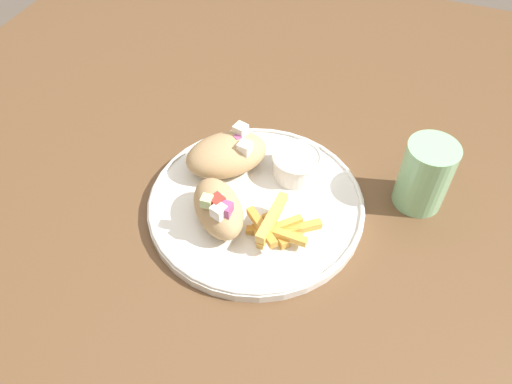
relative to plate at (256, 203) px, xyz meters
The scene contains 8 objects.
ground_plane 0.72m from the plate, 48.69° to the left, with size 10.00×10.00×0.00m, color brown.
table 0.08m from the plate, 48.69° to the left, with size 1.40×1.40×0.71m.
plate is the anchor object (origin of this frame).
pita_sandwich_near 0.07m from the plate, 123.51° to the right, with size 0.12×0.12×0.07m.
pita_sandwich_far 0.09m from the plate, 143.10° to the left, with size 0.15×0.14×0.06m.
fries_pile 0.07m from the plate, 43.76° to the right, with size 0.10×0.08×0.04m.
sauce_ramekin 0.08m from the plate, 63.40° to the left, with size 0.07×0.07×0.04m.
water_glass 0.24m from the plate, 24.53° to the left, with size 0.07×0.07×0.11m.
Camera 1 is at (0.15, -0.45, 1.27)m, focal length 35.00 mm.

